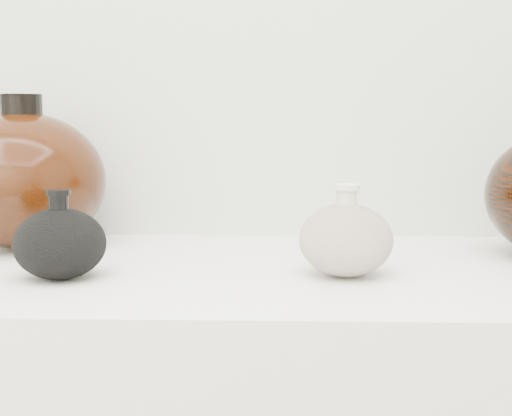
{
  "coord_description": "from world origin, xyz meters",
  "views": [
    {
      "loc": [
        0.08,
        0.01,
        1.11
      ],
      "look_at": [
        0.05,
        0.92,
        0.98
      ],
      "focal_mm": 50.0,
      "sensor_mm": 36.0,
      "label": 1
    }
  ],
  "objects": [
    {
      "name": "black_gourd_vase",
      "position": [
        -0.19,
        0.87,
        0.95
      ],
      "size": [
        0.13,
        0.13,
        0.11
      ],
      "color": "black",
      "rests_on": "display_counter"
    },
    {
      "name": "cream_gourd_vase",
      "position": [
        0.17,
        0.9,
        0.95
      ],
      "size": [
        0.14,
        0.14,
        0.12
      ],
      "color": "beige",
      "rests_on": "display_counter"
    },
    {
      "name": "left_round_pot",
      "position": [
        -0.31,
        1.08,
        1.01
      ],
      "size": [
        0.29,
        0.29,
        0.23
      ],
      "color": "black",
      "rests_on": "display_counter"
    }
  ]
}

